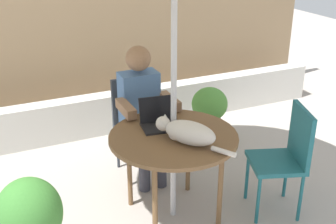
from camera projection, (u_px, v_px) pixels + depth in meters
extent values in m
plane|color=#ADA399|center=(173.00, 214.00, 3.55)|extent=(14.00, 14.00, 0.00)
cube|color=#937756|center=(91.00, 48.00, 5.20)|extent=(6.00, 0.08, 1.63)
cube|color=beige|center=(109.00, 113.00, 4.89)|extent=(5.40, 0.20, 0.45)
cylinder|color=brown|center=(173.00, 137.00, 3.26)|extent=(0.98, 0.98, 0.03)
cylinder|color=brown|center=(188.00, 155.00, 3.74)|extent=(0.04, 0.04, 0.70)
cylinder|color=brown|center=(129.00, 169.00, 3.53)|extent=(0.04, 0.04, 0.70)
cylinder|color=brown|center=(155.00, 205.00, 3.08)|extent=(0.04, 0.04, 0.70)
cylinder|color=brown|center=(220.00, 187.00, 3.29)|extent=(0.04, 0.04, 0.70)
cylinder|color=#B7B7BC|center=(174.00, 97.00, 3.13)|extent=(0.04, 0.04, 2.08)
cube|color=#33383F|center=(140.00, 130.00, 3.98)|extent=(0.40, 0.40, 0.04)
cube|color=#33383F|center=(132.00, 99.00, 4.03)|extent=(0.40, 0.04, 0.44)
cylinder|color=#33383F|center=(150.00, 141.00, 4.28)|extent=(0.03, 0.03, 0.43)
cylinder|color=#33383F|center=(118.00, 148.00, 4.15)|extent=(0.03, 0.03, 0.43)
cylinder|color=#33383F|center=(130.00, 164.00, 3.87)|extent=(0.03, 0.03, 0.43)
cylinder|color=#33383F|center=(164.00, 156.00, 3.99)|extent=(0.03, 0.03, 0.43)
cube|color=#1E606B|center=(275.00, 163.00, 3.44)|extent=(0.51, 0.51, 0.04)
cube|color=#1E606B|center=(301.00, 135.00, 3.36)|extent=(0.17, 0.39, 0.44)
cylinder|color=#1E606B|center=(300.00, 198.00, 3.39)|extent=(0.03, 0.03, 0.43)
cylinder|color=#1E606B|center=(286.00, 175.00, 3.70)|extent=(0.03, 0.03, 0.43)
cylinder|color=#1E606B|center=(247.00, 177.00, 3.67)|extent=(0.03, 0.03, 0.43)
cylinder|color=#1E606B|center=(258.00, 200.00, 3.36)|extent=(0.03, 0.03, 0.43)
cube|color=#4C72A5|center=(139.00, 101.00, 3.86)|extent=(0.34, 0.20, 0.54)
sphere|color=#936B4C|center=(138.00, 58.00, 3.69)|extent=(0.22, 0.22, 0.22)
cube|color=#383842|center=(137.00, 132.00, 3.80)|extent=(0.12, 0.30, 0.12)
cylinder|color=#383842|center=(144.00, 167.00, 3.78)|extent=(0.10, 0.10, 0.46)
cube|color=#383842|center=(154.00, 128.00, 3.86)|extent=(0.12, 0.30, 0.12)
cylinder|color=#383842|center=(161.00, 163.00, 3.84)|extent=(0.10, 0.10, 0.46)
cube|color=#936B4C|center=(126.00, 109.00, 3.58)|extent=(0.08, 0.32, 0.08)
cube|color=#936B4C|center=(170.00, 101.00, 3.74)|extent=(0.08, 0.32, 0.08)
cube|color=black|center=(162.00, 127.00, 3.37)|extent=(0.33, 0.26, 0.02)
cube|color=black|center=(158.00, 109.00, 3.42)|extent=(0.31, 0.10, 0.20)
cube|color=black|center=(158.00, 109.00, 3.43)|extent=(0.30, 0.10, 0.20)
ellipsoid|color=silver|center=(190.00, 133.00, 3.10)|extent=(0.38, 0.44, 0.17)
sphere|color=silver|center=(163.00, 124.00, 3.20)|extent=(0.11, 0.11, 0.11)
ellipsoid|color=white|center=(177.00, 134.00, 3.17)|extent=(0.17, 0.17, 0.09)
cylinder|color=silver|center=(224.00, 152.00, 2.97)|extent=(0.13, 0.17, 0.04)
cone|color=silver|center=(165.00, 116.00, 3.20)|extent=(0.04, 0.04, 0.03)
cone|color=silver|center=(161.00, 119.00, 3.16)|extent=(0.04, 0.04, 0.03)
ellipsoid|color=#3D7F33|center=(29.00, 213.00, 2.67)|extent=(0.41, 0.41, 0.46)
cylinder|color=#595654|center=(209.00, 128.00, 4.73)|extent=(0.25, 0.25, 0.27)
ellipsoid|color=#4C8C38|center=(210.00, 104.00, 4.61)|extent=(0.39, 0.39, 0.36)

